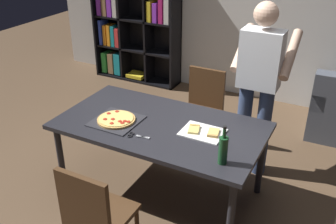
{
  "coord_description": "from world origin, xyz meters",
  "views": [
    {
      "loc": [
        1.44,
        -2.62,
        2.42
      ],
      "look_at": [
        0.0,
        0.15,
        0.8
      ],
      "focal_mm": 41.19,
      "sensor_mm": 36.0,
      "label": 1
    }
  ],
  "objects_px": {
    "chair_near_camera": "(95,212)",
    "bookshelf": "(133,14)",
    "person_serving_pizza": "(259,81)",
    "chair_far_side": "(202,104)",
    "wine_bottle": "(223,149)",
    "kitchen_scissors": "(135,135)",
    "dining_table": "(160,130)",
    "pepperoni_pizza_on_tray": "(116,120)"
  },
  "relations": [
    {
      "from": "chair_near_camera",
      "to": "bookshelf",
      "type": "height_order",
      "value": "bookshelf"
    },
    {
      "from": "bookshelf",
      "to": "person_serving_pizza",
      "type": "bearing_deg",
      "value": -33.74
    },
    {
      "from": "chair_far_side",
      "to": "wine_bottle",
      "type": "xyz_separation_m",
      "value": [
        0.7,
        -1.3,
        0.36
      ]
    },
    {
      "from": "person_serving_pizza",
      "to": "kitchen_scissors",
      "type": "relative_size",
      "value": 8.9
    },
    {
      "from": "wine_bottle",
      "to": "bookshelf",
      "type": "bearing_deg",
      "value": 132.41
    },
    {
      "from": "dining_table",
      "to": "person_serving_pizza",
      "type": "xyz_separation_m",
      "value": [
        0.65,
        0.77,
        0.31
      ]
    },
    {
      "from": "chair_near_camera",
      "to": "wine_bottle",
      "type": "bearing_deg",
      "value": 43.97
    },
    {
      "from": "wine_bottle",
      "to": "person_serving_pizza",
      "type": "bearing_deg",
      "value": 92.66
    },
    {
      "from": "bookshelf",
      "to": "pepperoni_pizza_on_tray",
      "type": "distance_m",
      "value": 2.89
    },
    {
      "from": "wine_bottle",
      "to": "kitchen_scissors",
      "type": "bearing_deg",
      "value": 177.77
    },
    {
      "from": "bookshelf",
      "to": "pepperoni_pizza_on_tray",
      "type": "height_order",
      "value": "bookshelf"
    },
    {
      "from": "chair_far_side",
      "to": "chair_near_camera",
      "type": "bearing_deg",
      "value": -90.0
    },
    {
      "from": "kitchen_scissors",
      "to": "pepperoni_pizza_on_tray",
      "type": "bearing_deg",
      "value": 153.71
    },
    {
      "from": "chair_far_side",
      "to": "pepperoni_pizza_on_tray",
      "type": "height_order",
      "value": "chair_far_side"
    },
    {
      "from": "wine_bottle",
      "to": "kitchen_scissors",
      "type": "xyz_separation_m",
      "value": [
        -0.79,
        0.03,
        -0.11
      ]
    },
    {
      "from": "chair_near_camera",
      "to": "bookshelf",
      "type": "xyz_separation_m",
      "value": [
        -1.76,
        3.36,
        0.53
      ]
    },
    {
      "from": "kitchen_scissors",
      "to": "wine_bottle",
      "type": "bearing_deg",
      "value": -2.23
    },
    {
      "from": "bookshelf",
      "to": "person_serving_pizza",
      "type": "relative_size",
      "value": 1.11
    },
    {
      "from": "chair_near_camera",
      "to": "wine_bottle",
      "type": "relative_size",
      "value": 2.85
    },
    {
      "from": "bookshelf",
      "to": "kitchen_scissors",
      "type": "relative_size",
      "value": 9.91
    },
    {
      "from": "chair_near_camera",
      "to": "chair_far_side",
      "type": "bearing_deg",
      "value": 90.0
    },
    {
      "from": "dining_table",
      "to": "person_serving_pizza",
      "type": "height_order",
      "value": "person_serving_pizza"
    },
    {
      "from": "wine_bottle",
      "to": "chair_far_side",
      "type": "bearing_deg",
      "value": 118.25
    },
    {
      "from": "dining_table",
      "to": "kitchen_scissors",
      "type": "relative_size",
      "value": 9.33
    },
    {
      "from": "bookshelf",
      "to": "kitchen_scissors",
      "type": "distance_m",
      "value": 3.15
    },
    {
      "from": "wine_bottle",
      "to": "chair_near_camera",
      "type": "bearing_deg",
      "value": -136.03
    },
    {
      "from": "chair_near_camera",
      "to": "bookshelf",
      "type": "relative_size",
      "value": 0.46
    },
    {
      "from": "chair_far_side",
      "to": "pepperoni_pizza_on_tray",
      "type": "relative_size",
      "value": 2.24
    },
    {
      "from": "dining_table",
      "to": "bookshelf",
      "type": "distance_m",
      "value": 2.98
    },
    {
      "from": "chair_near_camera",
      "to": "wine_bottle",
      "type": "xyz_separation_m",
      "value": [
        0.7,
        0.67,
        0.36
      ]
    },
    {
      "from": "person_serving_pizza",
      "to": "pepperoni_pizza_on_tray",
      "type": "height_order",
      "value": "person_serving_pizza"
    },
    {
      "from": "chair_far_side",
      "to": "bookshelf",
      "type": "height_order",
      "value": "bookshelf"
    },
    {
      "from": "chair_near_camera",
      "to": "pepperoni_pizza_on_tray",
      "type": "height_order",
      "value": "chair_near_camera"
    },
    {
      "from": "pepperoni_pizza_on_tray",
      "to": "kitchen_scissors",
      "type": "xyz_separation_m",
      "value": [
        0.29,
        -0.14,
        -0.01
      ]
    },
    {
      "from": "pepperoni_pizza_on_tray",
      "to": "chair_near_camera",
      "type": "bearing_deg",
      "value": -66.25
    },
    {
      "from": "dining_table",
      "to": "person_serving_pizza",
      "type": "relative_size",
      "value": 1.05
    },
    {
      "from": "dining_table",
      "to": "chair_near_camera",
      "type": "height_order",
      "value": "chair_near_camera"
    },
    {
      "from": "person_serving_pizza",
      "to": "chair_far_side",
      "type": "bearing_deg",
      "value": 161.27
    },
    {
      "from": "dining_table",
      "to": "wine_bottle",
      "type": "relative_size",
      "value": 5.81
    },
    {
      "from": "kitchen_scissors",
      "to": "dining_table",
      "type": "bearing_deg",
      "value": 72.94
    },
    {
      "from": "bookshelf",
      "to": "wine_bottle",
      "type": "xyz_separation_m",
      "value": [
        2.46,
        -2.69,
        -0.18
      ]
    },
    {
      "from": "pepperoni_pizza_on_tray",
      "to": "kitchen_scissors",
      "type": "bearing_deg",
      "value": -26.29
    }
  ]
}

